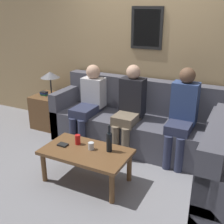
{
  "coord_description": "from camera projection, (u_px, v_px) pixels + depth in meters",
  "views": [
    {
      "loc": [
        1.46,
        -3.14,
        2.01
      ],
      "look_at": [
        -0.07,
        -0.12,
        0.72
      ],
      "focal_mm": 45.0,
      "sensor_mm": 36.0,
      "label": 1
    }
  ],
  "objects": [
    {
      "name": "ground_plane",
      "position": [
        120.0,
        158.0,
        3.95
      ],
      "size": [
        16.0,
        16.0,
        0.0
      ],
      "primitive_type": "plane",
      "color": "gray"
    },
    {
      "name": "wall_back",
      "position": [
        146.0,
        55.0,
        4.25
      ],
      "size": [
        9.0,
        0.08,
        2.6
      ],
      "color": "tan",
      "rests_on": "ground_plane"
    },
    {
      "name": "couch_main",
      "position": [
        134.0,
        123.0,
        4.24
      ],
      "size": [
        2.46,
        0.81,
        0.98
      ],
      "color": "#4C4C56",
      "rests_on": "ground_plane"
    },
    {
      "name": "coffee_table",
      "position": [
        86.0,
        155.0,
        3.32
      ],
      "size": [
        1.04,
        0.59,
        0.41
      ],
      "color": "brown",
      "rests_on": "ground_plane"
    },
    {
      "name": "side_table_with_lamp",
      "position": [
        50.0,
        109.0,
        4.88
      ],
      "size": [
        0.51,
        0.51,
        0.99
      ],
      "color": "brown",
      "rests_on": "ground_plane"
    },
    {
      "name": "wine_bottle",
      "position": [
        109.0,
        141.0,
        3.24
      ],
      "size": [
        0.07,
        0.07,
        0.33
      ],
      "color": "black",
      "rests_on": "coffee_table"
    },
    {
      "name": "drinking_glass",
      "position": [
        91.0,
        146.0,
        3.31
      ],
      "size": [
        0.07,
        0.07,
        0.09
      ],
      "color": "silver",
      "rests_on": "coffee_table"
    },
    {
      "name": "book_stack",
      "position": [
        63.0,
        145.0,
        3.41
      ],
      "size": [
        0.12,
        0.09,
        0.02
      ],
      "color": "black",
      "rests_on": "coffee_table"
    },
    {
      "name": "soda_can",
      "position": [
        78.0,
        140.0,
        3.43
      ],
      "size": [
        0.07,
        0.07,
        0.12
      ],
      "color": "red",
      "rests_on": "coffee_table"
    },
    {
      "name": "person_left",
      "position": [
        89.0,
        101.0,
        4.28
      ],
      "size": [
        0.34,
        0.66,
        1.18
      ],
      "color": "#2D334C",
      "rests_on": "ground_plane"
    },
    {
      "name": "person_middle",
      "position": [
        130.0,
        106.0,
        3.96
      ],
      "size": [
        0.34,
        0.57,
        1.25
      ],
      "color": "#756651",
      "rests_on": "ground_plane"
    },
    {
      "name": "person_right",
      "position": [
        182.0,
        112.0,
        3.67
      ],
      "size": [
        0.34,
        0.57,
        1.27
      ],
      "color": "#2D334C",
      "rests_on": "ground_plane"
    }
  ]
}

